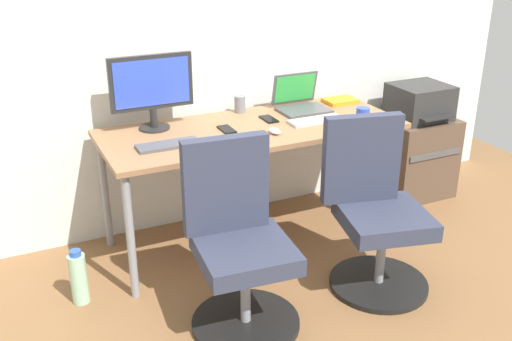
{
  "coord_description": "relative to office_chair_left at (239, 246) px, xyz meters",
  "views": [
    {
      "loc": [
        -1.4,
        -3.0,
        1.88
      ],
      "look_at": [
        0.0,
        -0.05,
        0.48
      ],
      "focal_mm": 41.72,
      "sensor_mm": 36.0,
      "label": 1
    }
  ],
  "objects": [
    {
      "name": "pen_cup",
      "position": [
        0.46,
        1.01,
        0.37
      ],
      "size": [
        0.07,
        0.07,
        0.1
      ],
      "primitive_type": "cylinder",
      "color": "slate",
      "rests_on": "desk"
    },
    {
      "name": "office_chair_left",
      "position": [
        0.0,
        0.0,
        0.0
      ],
      "size": [
        0.54,
        0.54,
        0.94
      ],
      "color": "black",
      "rests_on": "ground"
    },
    {
      "name": "phone_near_laptop",
      "position": [
        0.55,
        0.79,
        0.33
      ],
      "size": [
        0.07,
        0.14,
        0.01
      ],
      "primitive_type": "cube",
      "color": "black",
      "rests_on": "desk"
    },
    {
      "name": "printer",
      "position": [
        1.76,
        0.84,
        0.27
      ],
      "size": [
        0.38,
        0.4,
        0.24
      ],
      "color": "#2D2D2D",
      "rests_on": "side_cabinet"
    },
    {
      "name": "side_cabinet",
      "position": [
        1.76,
        0.84,
        -0.14
      ],
      "size": [
        0.49,
        0.45,
        0.57
      ],
      "color": "brown",
      "rests_on": "ground"
    },
    {
      "name": "notebook",
      "position": [
        1.14,
        0.91,
        0.34
      ],
      "size": [
        0.21,
        0.15,
        0.03
      ],
      "primitive_type": "cube",
      "color": "orange",
      "rests_on": "desk"
    },
    {
      "name": "coffee_mug",
      "position": [
        1.04,
        0.51,
        0.37
      ],
      "size": [
        0.08,
        0.08,
        0.09
      ],
      "primitive_type": "cylinder",
      "color": "blue",
      "rests_on": "desk"
    },
    {
      "name": "desk",
      "position": [
        0.41,
        0.72,
        0.26
      ],
      "size": [
        1.77,
        0.7,
        0.75
      ],
      "color": "#996B47",
      "rests_on": "ground"
    },
    {
      "name": "ground_plane",
      "position": [
        0.41,
        0.72,
        -0.42
      ],
      "size": [
        5.28,
        5.28,
        0.0
      ],
      "primitive_type": "plane",
      "color": "brown"
    },
    {
      "name": "keyboard_by_laptop",
      "position": [
        0.79,
        0.63,
        0.33
      ],
      "size": [
        0.34,
        0.12,
        0.02
      ],
      "primitive_type": "cube",
      "color": "#B7B7B7",
      "rests_on": "desk"
    },
    {
      "name": "mouse_by_laptop",
      "position": [
        1.14,
        0.44,
        0.34
      ],
      "size": [
        0.06,
        0.1,
        0.03
      ],
      "primitive_type": "ellipsoid",
      "color": "#515156",
      "rests_on": "desk"
    },
    {
      "name": "keyboard_by_monitor",
      "position": [
        -0.14,
        0.61,
        0.33
      ],
      "size": [
        0.34,
        0.12,
        0.02
      ],
      "primitive_type": "cube",
      "color": "#515156",
      "rests_on": "desk"
    },
    {
      "name": "phone_near_monitor",
      "position": [
        0.25,
        0.72,
        0.33
      ],
      "size": [
        0.07,
        0.14,
        0.01
      ],
      "primitive_type": "cube",
      "color": "black",
      "rests_on": "desk"
    },
    {
      "name": "mouse_by_monitor",
      "position": [
        0.47,
        0.55,
        0.34
      ],
      "size": [
        0.06,
        0.1,
        0.03
      ],
      "primitive_type": "ellipsoid",
      "color": "silver",
      "rests_on": "desk"
    },
    {
      "name": "office_chair_right",
      "position": [
        0.8,
        -0.0,
        0.0
      ],
      "size": [
        0.54,
        0.54,
        0.94
      ],
      "color": "black",
      "rests_on": "ground"
    },
    {
      "name": "water_bottle_on_floor",
      "position": [
        -0.7,
        0.49,
        -0.28
      ],
      "size": [
        0.09,
        0.09,
        0.31
      ],
      "color": "#A5D8B2",
      "rests_on": "ground"
    },
    {
      "name": "desktop_monitor",
      "position": [
        -0.12,
        0.93,
        0.57
      ],
      "size": [
        0.48,
        0.18,
        0.43
      ],
      "color": "#262626",
      "rests_on": "desk"
    },
    {
      "name": "open_laptop",
      "position": [
        0.83,
        0.89,
        0.38
      ],
      "size": [
        0.31,
        0.27,
        0.22
      ],
      "color": "#4C4C51",
      "rests_on": "desk"
    },
    {
      "name": "back_wall",
      "position": [
        0.41,
        1.15,
        0.88
      ],
      "size": [
        4.4,
        0.04,
        2.6
      ],
      "primitive_type": "cube",
      "color": "silver",
      "rests_on": "ground"
    }
  ]
}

